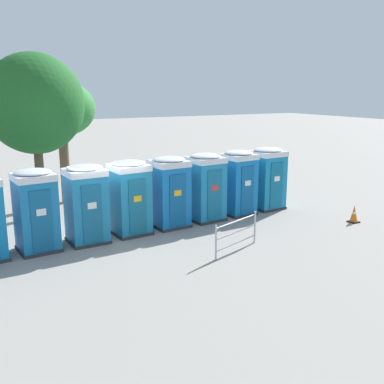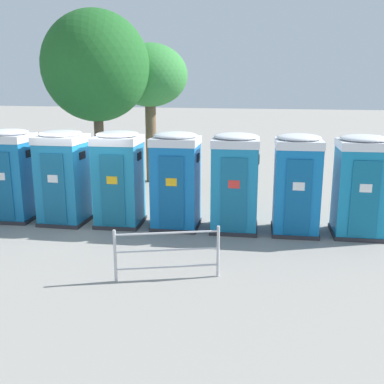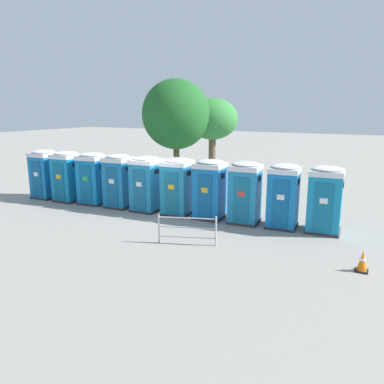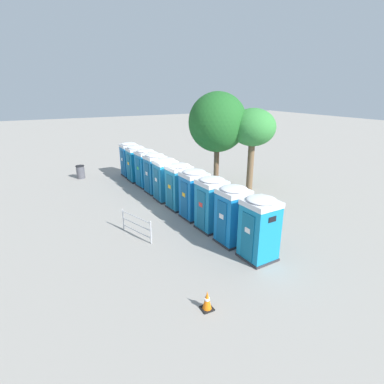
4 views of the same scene
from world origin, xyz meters
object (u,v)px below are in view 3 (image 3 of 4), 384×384
(portapotty_2, at_px, (93,178))
(portapotty_8, at_px, (283,196))
(event_barrier, at_px, (187,229))
(portapotty_0, at_px, (45,174))
(portapotty_3, at_px, (119,181))
(portapotty_4, at_px, (146,183))
(portapotty_7, at_px, (245,192))
(street_tree_0, at_px, (176,115))
(portapotty_6, at_px, (210,189))
(portapotty_5, at_px, (177,186))
(street_tree_1, at_px, (213,120))
(portapotty_1, at_px, (67,176))
(traffic_cone, at_px, (362,261))
(portapotty_9, at_px, (325,199))

(portapotty_2, bearing_deg, portapotty_8, 3.54)
(event_barrier, bearing_deg, portapotty_0, 164.95)
(portapotty_3, xyz_separation_m, portapotty_8, (7.72, 0.51, 0.00))
(portapotty_2, distance_m, portapotty_4, 3.10)
(portapotty_7, distance_m, street_tree_0, 7.07)
(portapotty_2, xyz_separation_m, portapotty_6, (6.18, 0.37, 0.00))
(portapotty_6, relative_size, portapotty_8, 1.00)
(portapotty_0, bearing_deg, portapotty_5, 3.55)
(street_tree_1, bearing_deg, event_barrier, -70.52)
(portapotty_3, bearing_deg, portapotty_8, 3.76)
(portapotty_2, bearing_deg, portapotty_7, 3.41)
(portapotty_1, distance_m, portapotty_7, 9.29)
(portapotty_4, height_order, portapotty_8, same)
(traffic_cone, bearing_deg, portapotty_3, 166.78)
(portapotty_5, bearing_deg, portapotty_4, -174.07)
(street_tree_0, height_order, event_barrier, street_tree_0)
(portapotty_9, bearing_deg, portapotty_6, -175.68)
(portapotty_4, bearing_deg, portapotty_8, 4.36)
(portapotty_1, bearing_deg, portapotty_3, 4.71)
(portapotty_0, xyz_separation_m, portapotty_6, (9.27, 0.59, -0.00))
(portapotty_9, relative_size, street_tree_1, 0.49)
(portapotty_1, xyz_separation_m, portapotty_3, (3.09, 0.25, 0.00))
(event_barrier, bearing_deg, portapotty_3, 150.87)
(portapotty_2, xyz_separation_m, portapotty_3, (1.55, 0.07, 0.00))
(portapotty_2, relative_size, portapotty_3, 1.00)
(portapotty_0, height_order, portapotty_9, same)
(portapotty_3, distance_m, portapotty_7, 6.19)
(portapotty_7, bearing_deg, portapotty_6, -176.73)
(street_tree_1, relative_size, traffic_cone, 8.16)
(portapotty_2, xyz_separation_m, event_barrier, (6.85, -2.89, -0.72))
(street_tree_0, bearing_deg, portapotty_0, -142.37)
(portapotty_3, relative_size, traffic_cone, 3.97)
(event_barrier, bearing_deg, portapotty_6, 101.62)
(portapotty_5, relative_size, portapotty_7, 1.00)
(street_tree_1, bearing_deg, portapotty_2, -123.25)
(portapotty_1, height_order, portapotty_3, same)
(portapotty_5, bearing_deg, street_tree_0, 120.37)
(portapotty_4, xyz_separation_m, street_tree_1, (0.69, 5.67, 2.70))
(portapotty_8, bearing_deg, portapotty_9, 5.47)
(portapotty_4, height_order, traffic_cone, portapotty_4)
(street_tree_0, bearing_deg, portapotty_5, -59.63)
(street_tree_1, bearing_deg, portapotty_1, -131.77)
(portapotty_0, bearing_deg, portapotty_1, 1.06)
(portapotty_2, relative_size, portapotty_9, 1.00)
(portapotty_5, bearing_deg, portapotty_9, 4.25)
(portapotty_1, xyz_separation_m, portapotty_8, (10.81, 0.76, 0.00))
(portapotty_7, bearing_deg, portapotty_3, -176.36)
(portapotty_3, xyz_separation_m, portapotty_7, (6.18, 0.39, -0.00))
(portapotty_0, relative_size, street_tree_1, 0.49)
(portapotty_4, xyz_separation_m, portapotty_6, (3.09, 0.27, -0.00))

